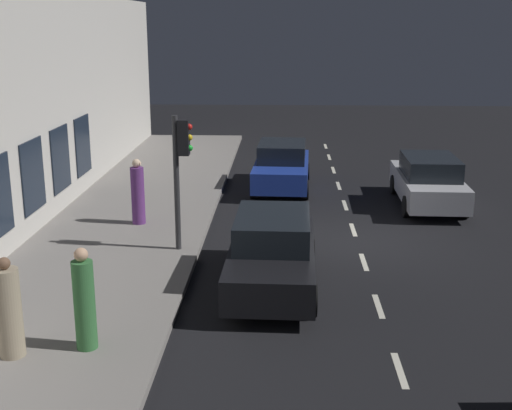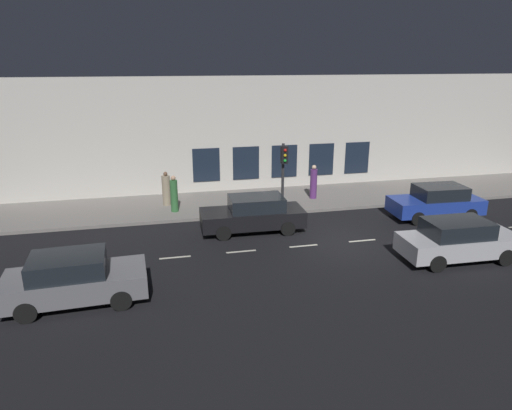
# 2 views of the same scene
# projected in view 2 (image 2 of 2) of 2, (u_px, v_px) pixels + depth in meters

# --- Properties ---
(ground_plane) EXTENTS (60.00, 60.00, 0.00)m
(ground_plane) POSITION_uv_depth(u_px,v_px,m) (340.00, 243.00, 19.20)
(ground_plane) COLOR black
(sidewalk) EXTENTS (4.50, 32.00, 0.15)m
(sidewalk) POSITION_uv_depth(u_px,v_px,m) (295.00, 199.00, 24.99)
(sidewalk) COLOR gray
(sidewalk) RESTS_ON ground
(building_facade) EXTENTS (0.65, 32.00, 6.45)m
(building_facade) POSITION_uv_depth(u_px,v_px,m) (283.00, 134.00, 26.41)
(building_facade) COLOR beige
(building_facade) RESTS_ON ground
(lane_centre_line) EXTENTS (0.12, 27.20, 0.01)m
(lane_centre_line) POSITION_uv_depth(u_px,v_px,m) (362.00, 241.00, 19.41)
(lane_centre_line) COLOR beige
(lane_centre_line) RESTS_ON ground
(traffic_light) EXTENTS (0.48, 0.32, 3.29)m
(traffic_light) POSITION_uv_depth(u_px,v_px,m) (284.00, 165.00, 22.29)
(traffic_light) COLOR #2D2D30
(traffic_light) RESTS_ON sidewalk
(parked_car_0) EXTENTS (1.95, 4.53, 1.58)m
(parked_car_0) POSITION_uv_depth(u_px,v_px,m) (459.00, 240.00, 17.37)
(parked_car_0) COLOR #B7B7BC
(parked_car_0) RESTS_ON ground
(parked_car_1) EXTENTS (2.14, 4.37, 1.58)m
(parked_car_1) POSITION_uv_depth(u_px,v_px,m) (74.00, 279.00, 14.30)
(parked_car_1) COLOR slate
(parked_car_1) RESTS_ON ground
(parked_car_2) EXTENTS (1.96, 4.56, 1.58)m
(parked_car_2) POSITION_uv_depth(u_px,v_px,m) (253.00, 214.00, 20.30)
(parked_car_2) COLOR black
(parked_car_2) RESTS_ON ground
(parked_car_3) EXTENTS (2.03, 4.38, 1.58)m
(parked_car_3) POSITION_uv_depth(u_px,v_px,m) (436.00, 202.00, 22.03)
(parked_car_3) COLOR #1E389E
(parked_car_3) RESTS_ON ground
(pedestrian_0) EXTENTS (0.47, 0.47, 1.82)m
(pedestrian_0) POSITION_uv_depth(u_px,v_px,m) (314.00, 183.00, 24.61)
(pedestrian_0) COLOR #5B2D70
(pedestrian_0) RESTS_ON sidewalk
(pedestrian_1) EXTENTS (0.53, 0.53, 1.74)m
(pedestrian_1) POSITION_uv_depth(u_px,v_px,m) (166.00, 190.00, 23.48)
(pedestrian_1) COLOR gray
(pedestrian_1) RESTS_ON sidewalk
(pedestrian_2) EXTENTS (0.49, 0.49, 1.80)m
(pedestrian_2) POSITION_uv_depth(u_px,v_px,m) (174.00, 195.00, 22.45)
(pedestrian_2) COLOR #336B38
(pedestrian_2) RESTS_ON sidewalk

